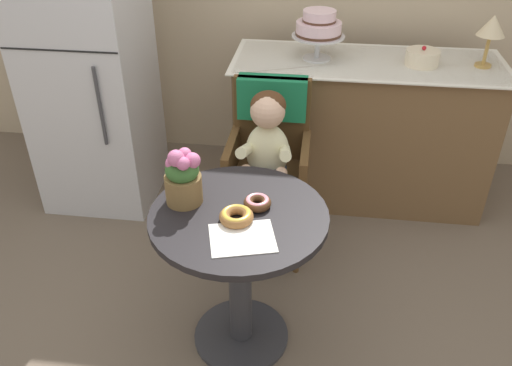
{
  "coord_description": "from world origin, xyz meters",
  "views": [
    {
      "loc": [
        0.28,
        -1.64,
        1.95
      ],
      "look_at": [
        0.05,
        0.15,
        0.77
      ],
      "focal_mm": 36.71,
      "sensor_mm": 36.0,
      "label": 1
    }
  ],
  "objects_px": {
    "wicker_chair": "(270,141)",
    "seated_child": "(267,149)",
    "table_lamp": "(492,28)",
    "donut_mid": "(257,202)",
    "flower_vase": "(183,176)",
    "donut_front": "(238,216)",
    "refrigerator": "(89,69)",
    "tiered_cake_stand": "(319,28)",
    "round_layer_cake": "(422,58)",
    "cafe_table": "(240,254)"
  },
  "relations": [
    {
      "from": "cafe_table",
      "to": "refrigerator",
      "type": "xyz_separation_m",
      "value": [
        -1.05,
        1.1,
        0.34
      ]
    },
    {
      "from": "seated_child",
      "to": "refrigerator",
      "type": "xyz_separation_m",
      "value": [
        -1.09,
        0.5,
        0.17
      ]
    },
    {
      "from": "donut_mid",
      "to": "refrigerator",
      "type": "height_order",
      "value": "refrigerator"
    },
    {
      "from": "seated_child",
      "to": "donut_front",
      "type": "xyz_separation_m",
      "value": [
        -0.04,
        -0.65,
        0.07
      ]
    },
    {
      "from": "flower_vase",
      "to": "donut_front",
      "type": "bearing_deg",
      "value": -23.7
    },
    {
      "from": "donut_mid",
      "to": "round_layer_cake",
      "type": "height_order",
      "value": "round_layer_cake"
    },
    {
      "from": "refrigerator",
      "to": "flower_vase",
      "type": "bearing_deg",
      "value": -51.97
    },
    {
      "from": "donut_mid",
      "to": "flower_vase",
      "type": "distance_m",
      "value": 0.31
    },
    {
      "from": "wicker_chair",
      "to": "table_lamp",
      "type": "distance_m",
      "value": 1.34
    },
    {
      "from": "donut_front",
      "to": "tiered_cake_stand",
      "type": "bearing_deg",
      "value": 79.58
    },
    {
      "from": "flower_vase",
      "to": "refrigerator",
      "type": "relative_size",
      "value": 0.15
    },
    {
      "from": "refrigerator",
      "to": "donut_front",
      "type": "bearing_deg",
      "value": -47.48
    },
    {
      "from": "tiered_cake_stand",
      "to": "donut_mid",
      "type": "bearing_deg",
      "value": -98.45
    },
    {
      "from": "cafe_table",
      "to": "seated_child",
      "type": "distance_m",
      "value": 0.63
    },
    {
      "from": "wicker_chair",
      "to": "seated_child",
      "type": "xyz_separation_m",
      "value": [
        0.0,
        -0.16,
        0.04
      ]
    },
    {
      "from": "tiered_cake_stand",
      "to": "round_layer_cake",
      "type": "xyz_separation_m",
      "value": [
        0.59,
        -0.02,
        -0.14
      ]
    },
    {
      "from": "flower_vase",
      "to": "tiered_cake_stand",
      "type": "distance_m",
      "value": 1.36
    },
    {
      "from": "donut_front",
      "to": "tiered_cake_stand",
      "type": "distance_m",
      "value": 1.41
    },
    {
      "from": "tiered_cake_stand",
      "to": "table_lamp",
      "type": "height_order",
      "value": "table_lamp"
    },
    {
      "from": "wicker_chair",
      "to": "refrigerator",
      "type": "bearing_deg",
      "value": 156.74
    },
    {
      "from": "table_lamp",
      "to": "donut_front",
      "type": "bearing_deg",
      "value": -131.02
    },
    {
      "from": "donut_mid",
      "to": "table_lamp",
      "type": "bearing_deg",
      "value": 48.27
    },
    {
      "from": "donut_front",
      "to": "seated_child",
      "type": "bearing_deg",
      "value": 86.59
    },
    {
      "from": "seated_child",
      "to": "round_layer_cake",
      "type": "relative_size",
      "value": 3.91
    },
    {
      "from": "donut_mid",
      "to": "seated_child",
      "type": "bearing_deg",
      "value": 92.55
    },
    {
      "from": "tiered_cake_stand",
      "to": "refrigerator",
      "type": "distance_m",
      "value": 1.34
    },
    {
      "from": "cafe_table",
      "to": "donut_front",
      "type": "xyz_separation_m",
      "value": [
        0.0,
        -0.05,
        0.24
      ]
    },
    {
      "from": "cafe_table",
      "to": "tiered_cake_stand",
      "type": "height_order",
      "value": "tiered_cake_stand"
    },
    {
      "from": "donut_mid",
      "to": "round_layer_cake",
      "type": "relative_size",
      "value": 0.6
    },
    {
      "from": "wicker_chair",
      "to": "seated_child",
      "type": "height_order",
      "value": "seated_child"
    },
    {
      "from": "seated_child",
      "to": "round_layer_cake",
      "type": "xyz_separation_m",
      "value": [
        0.8,
        0.68,
        0.27
      ]
    },
    {
      "from": "donut_front",
      "to": "flower_vase",
      "type": "relative_size",
      "value": 0.53
    },
    {
      "from": "refrigerator",
      "to": "cafe_table",
      "type": "bearing_deg",
      "value": -46.33
    },
    {
      "from": "wicker_chair",
      "to": "cafe_table",
      "type": "bearing_deg",
      "value": -99.2
    },
    {
      "from": "flower_vase",
      "to": "refrigerator",
      "type": "xyz_separation_m",
      "value": [
        -0.82,
        1.05,
        0.01
      ]
    },
    {
      "from": "wicker_chair",
      "to": "table_lamp",
      "type": "xyz_separation_m",
      "value": [
        1.13,
        0.54,
        0.48
      ]
    },
    {
      "from": "donut_front",
      "to": "donut_mid",
      "type": "distance_m",
      "value": 0.12
    },
    {
      "from": "seated_child",
      "to": "flower_vase",
      "type": "bearing_deg",
      "value": -116.6
    },
    {
      "from": "wicker_chair",
      "to": "flower_vase",
      "type": "relative_size",
      "value": 3.76
    },
    {
      "from": "wicker_chair",
      "to": "flower_vase",
      "type": "xyz_separation_m",
      "value": [
        -0.27,
        -0.7,
        0.2
      ]
    },
    {
      "from": "wicker_chair",
      "to": "donut_mid",
      "type": "xyz_separation_m",
      "value": [
        0.02,
        -0.7,
        0.1
      ]
    },
    {
      "from": "cafe_table",
      "to": "flower_vase",
      "type": "relative_size",
      "value": 2.84
    },
    {
      "from": "cafe_table",
      "to": "table_lamp",
      "type": "distance_m",
      "value": 1.85
    },
    {
      "from": "flower_vase",
      "to": "refrigerator",
      "type": "bearing_deg",
      "value": 128.03
    },
    {
      "from": "flower_vase",
      "to": "refrigerator",
      "type": "distance_m",
      "value": 1.33
    },
    {
      "from": "table_lamp",
      "to": "wicker_chair",
      "type": "bearing_deg",
      "value": -154.57
    },
    {
      "from": "cafe_table",
      "to": "table_lamp",
      "type": "xyz_separation_m",
      "value": [
        1.18,
        1.3,
        0.61
      ]
    },
    {
      "from": "cafe_table",
      "to": "tiered_cake_stand",
      "type": "relative_size",
      "value": 2.4
    },
    {
      "from": "seated_child",
      "to": "refrigerator",
      "type": "bearing_deg",
      "value": 155.53
    },
    {
      "from": "round_layer_cake",
      "to": "refrigerator",
      "type": "xyz_separation_m",
      "value": [
        -1.89,
        -0.18,
        -0.09
      ]
    }
  ]
}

